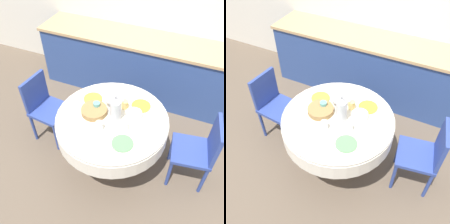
% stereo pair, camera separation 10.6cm
% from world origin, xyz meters
% --- Properties ---
extents(ground_plane, '(12.00, 12.00, 0.00)m').
position_xyz_m(ground_plane, '(0.00, 0.00, 0.00)').
color(ground_plane, brown).
extents(wall_back, '(7.00, 0.05, 2.60)m').
position_xyz_m(wall_back, '(0.00, 1.71, 1.30)').
color(wall_back, silver).
rests_on(wall_back, ground_plane).
extents(kitchen_counter, '(3.24, 0.64, 0.91)m').
position_xyz_m(kitchen_counter, '(0.00, 1.38, 0.46)').
color(kitchen_counter, '#2D4784').
rests_on(kitchen_counter, ground_plane).
extents(dining_table, '(1.16, 1.16, 0.73)m').
position_xyz_m(dining_table, '(0.00, 0.00, 0.61)').
color(dining_table, tan).
rests_on(dining_table, ground_plane).
extents(chair_left, '(0.46, 0.46, 0.87)m').
position_xyz_m(chair_left, '(0.91, 0.14, 0.50)').
color(chair_left, '#2D428E').
rests_on(chair_left, ground_plane).
extents(chair_right, '(0.43, 0.43, 0.87)m').
position_xyz_m(chair_right, '(-0.91, 0.08, 0.50)').
color(chair_right, '#2D428E').
rests_on(chair_right, ground_plane).
extents(plate_near_left, '(0.20, 0.20, 0.01)m').
position_xyz_m(plate_near_left, '(-0.22, -0.27, 0.74)').
color(plate_near_left, white).
rests_on(plate_near_left, dining_table).
extents(cup_near_left, '(0.07, 0.07, 0.09)m').
position_xyz_m(cup_near_left, '(-0.05, -0.19, 0.78)').
color(cup_near_left, white).
rests_on(cup_near_left, dining_table).
extents(plate_near_right, '(0.20, 0.20, 0.01)m').
position_xyz_m(plate_near_right, '(0.22, -0.27, 0.74)').
color(plate_near_right, '#5BA85B').
rests_on(plate_near_right, dining_table).
extents(cup_near_right, '(0.07, 0.07, 0.09)m').
position_xyz_m(cup_near_right, '(0.17, -0.10, 0.78)').
color(cup_near_right, white).
rests_on(cup_near_right, dining_table).
extents(plate_far_left, '(0.20, 0.20, 0.01)m').
position_xyz_m(plate_far_left, '(-0.30, 0.18, 0.74)').
color(plate_far_left, orange).
rests_on(plate_far_left, dining_table).
extents(cup_far_left, '(0.07, 0.07, 0.09)m').
position_xyz_m(cup_far_left, '(-0.19, 0.05, 0.78)').
color(cup_far_left, '#5BA39E').
rests_on(cup_far_left, dining_table).
extents(plate_far_right, '(0.20, 0.20, 0.01)m').
position_xyz_m(plate_far_right, '(0.22, 0.27, 0.74)').
color(plate_far_right, yellow).
rests_on(plate_far_right, dining_table).
extents(cup_far_right, '(0.07, 0.07, 0.09)m').
position_xyz_m(cup_far_right, '(0.07, 0.19, 0.78)').
color(cup_far_right, '#DBB766').
rests_on(cup_far_right, dining_table).
extents(coffee_carafe, '(0.11, 0.11, 0.32)m').
position_xyz_m(coffee_carafe, '(0.04, -0.00, 0.87)').
color(coffee_carafe, '#B2B2B7').
rests_on(coffee_carafe, dining_table).
extents(teapot, '(0.22, 0.16, 0.20)m').
position_xyz_m(teapot, '(-0.07, 0.17, 0.82)').
color(teapot, white).
rests_on(teapot, dining_table).
extents(bread_basket, '(0.27, 0.27, 0.06)m').
position_xyz_m(bread_basket, '(-0.20, -0.01, 0.76)').
color(bread_basket, olive).
rests_on(bread_basket, dining_table).
extents(fruit_bowl, '(0.16, 0.16, 0.07)m').
position_xyz_m(fruit_bowl, '(0.20, 0.09, 0.77)').
color(fruit_bowl, silver).
rests_on(fruit_bowl, dining_table).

